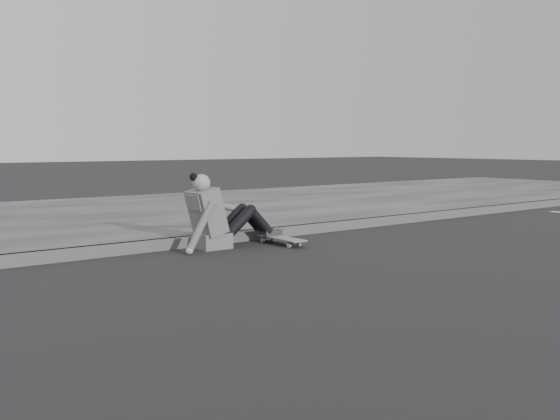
{
  "coord_description": "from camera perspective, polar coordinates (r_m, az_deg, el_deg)",
  "views": [
    {
      "loc": [
        -5.63,
        -3.81,
        1.19
      ],
      "look_at": [
        -1.66,
        1.42,
        0.5
      ],
      "focal_mm": 40.0,
      "sensor_mm": 36.0,
      "label": 1
    }
  ],
  "objects": [
    {
      "name": "skateboard",
      "position": [
        7.47,
        0.04,
        -2.62
      ],
      "size": [
        0.2,
        0.78,
        0.09
      ],
      "color": "gray",
      "rests_on": "ground"
    },
    {
      "name": "seated_woman",
      "position": [
        7.22,
        -5.79,
        -0.63
      ],
      "size": [
        1.38,
        0.46,
        0.88
      ],
      "color": "#58585B",
      "rests_on": "ground"
    },
    {
      "name": "curb",
      "position": [
        8.59,
        4.12,
        -1.58
      ],
      "size": [
        24.0,
        0.16,
        0.12
      ],
      "primitive_type": "cube",
      "color": "#484848",
      "rests_on": "ground"
    },
    {
      "name": "ground",
      "position": [
        6.9,
        18.46,
        -4.24
      ],
      "size": [
        80.0,
        80.0,
        0.0
      ],
      "primitive_type": "plane",
      "color": "black",
      "rests_on": "ground"
    },
    {
      "name": "sidewalk",
      "position": [
        11.02,
        -6.3,
        0.08
      ],
      "size": [
        24.0,
        6.0,
        0.12
      ],
      "primitive_type": "cube",
      "color": "#3D3D3D",
      "rests_on": "ground"
    }
  ]
}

